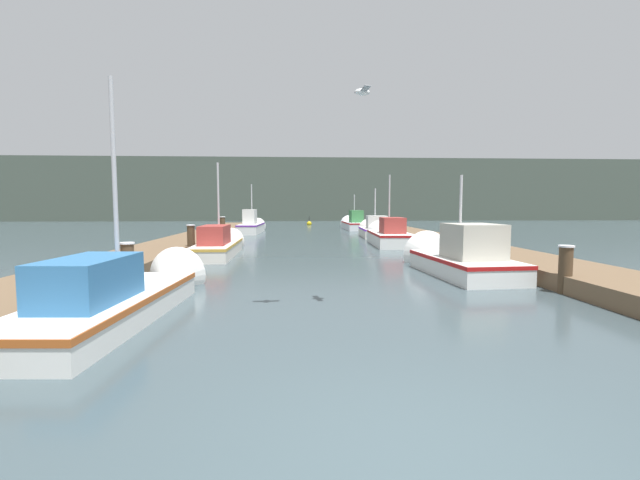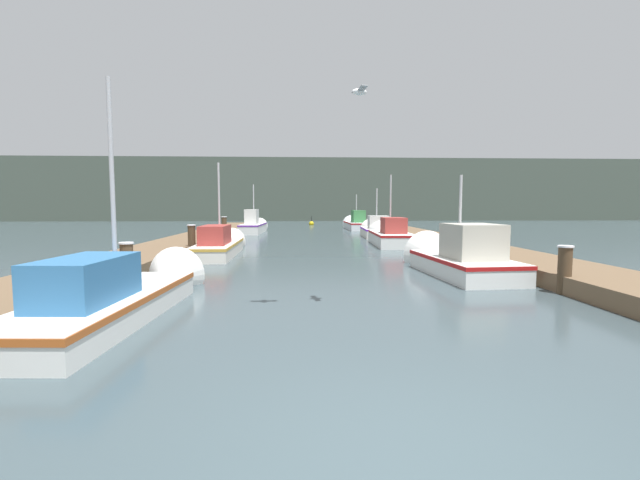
{
  "view_description": "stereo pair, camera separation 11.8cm",
  "coord_description": "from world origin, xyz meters",
  "px_view_note": "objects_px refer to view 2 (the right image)",
  "views": [
    {
      "loc": [
        -0.96,
        -3.11,
        2.01
      ],
      "look_at": [
        -0.1,
        11.61,
        0.8
      ],
      "focal_mm": 24.0,
      "sensor_mm": 36.0,
      "label": 1
    },
    {
      "loc": [
        -0.84,
        -3.12,
        2.01
      ],
      "look_at": [
        -0.1,
        11.61,
        0.8
      ],
      "focal_mm": 24.0,
      "sensor_mm": 36.0,
      "label": 2
    }
  ],
  "objects_px": {
    "fishing_boat_1": "(455,258)",
    "fishing_boat_6": "(356,224)",
    "fishing_boat_5": "(254,226)",
    "mooring_piling_3": "(565,270)",
    "seagull_1": "(359,92)",
    "fishing_boat_4": "(376,230)",
    "fishing_boat_2": "(221,244)",
    "mooring_piling_0": "(192,240)",
    "mooring_piling_1": "(127,265)",
    "fishing_boat_3": "(389,236)",
    "mooring_piling_2": "(224,227)",
    "channel_buoy": "(311,224)",
    "fishing_boat_0": "(127,292)"
  },
  "relations": [
    {
      "from": "fishing_boat_1",
      "to": "fishing_boat_6",
      "type": "height_order",
      "value": "same"
    },
    {
      "from": "fishing_boat_3",
      "to": "mooring_piling_2",
      "type": "relative_size",
      "value": 4.11
    },
    {
      "from": "fishing_boat_2",
      "to": "seagull_1",
      "type": "relative_size",
      "value": 11.16
    },
    {
      "from": "mooring_piling_0",
      "to": "seagull_1",
      "type": "xyz_separation_m",
      "value": [
        5.26,
        -8.89,
        3.42
      ]
    },
    {
      "from": "fishing_boat_6",
      "to": "seagull_1",
      "type": "height_order",
      "value": "seagull_1"
    },
    {
      "from": "fishing_boat_2",
      "to": "mooring_piling_3",
      "type": "distance_m",
      "value": 12.51
    },
    {
      "from": "fishing_boat_4",
      "to": "mooring_piling_2",
      "type": "bearing_deg",
      "value": -169.68
    },
    {
      "from": "fishing_boat_5",
      "to": "mooring_piling_3",
      "type": "xyz_separation_m",
      "value": [
        9.22,
        -22.05,
        0.06
      ]
    },
    {
      "from": "channel_buoy",
      "to": "fishing_boat_3",
      "type": "bearing_deg",
      "value": -80.99
    },
    {
      "from": "seagull_1",
      "to": "mooring_piling_2",
      "type": "bearing_deg",
      "value": 5.36
    },
    {
      "from": "fishing_boat_2",
      "to": "fishing_boat_5",
      "type": "distance_m",
      "value": 13.55
    },
    {
      "from": "channel_buoy",
      "to": "mooring_piling_1",
      "type": "bearing_deg",
      "value": -99.55
    },
    {
      "from": "fishing_boat_4",
      "to": "fishing_boat_6",
      "type": "height_order",
      "value": "fishing_boat_4"
    },
    {
      "from": "fishing_boat_5",
      "to": "mooring_piling_3",
      "type": "relative_size",
      "value": 5.63
    },
    {
      "from": "fishing_boat_1",
      "to": "fishing_boat_3",
      "type": "height_order",
      "value": "fishing_boat_3"
    },
    {
      "from": "fishing_boat_0",
      "to": "fishing_boat_3",
      "type": "bearing_deg",
      "value": 62.8
    },
    {
      "from": "fishing_boat_6",
      "to": "mooring_piling_3",
      "type": "relative_size",
      "value": 5.61
    },
    {
      "from": "fishing_boat_3",
      "to": "mooring_piling_3",
      "type": "relative_size",
      "value": 4.93
    },
    {
      "from": "fishing_boat_5",
      "to": "mooring_piling_1",
      "type": "distance_m",
      "value": 20.9
    },
    {
      "from": "mooring_piling_0",
      "to": "fishing_boat_1",
      "type": "bearing_deg",
      "value": -26.67
    },
    {
      "from": "fishing_boat_3",
      "to": "fishing_boat_5",
      "type": "xyz_separation_m",
      "value": [
        -7.87,
        9.71,
        0.05
      ]
    },
    {
      "from": "fishing_boat_4",
      "to": "seagull_1",
      "type": "relative_size",
      "value": 7.9
    },
    {
      "from": "fishing_boat_4",
      "to": "mooring_piling_0",
      "type": "bearing_deg",
      "value": -129.32
    },
    {
      "from": "mooring_piling_0",
      "to": "mooring_piling_1",
      "type": "distance_m",
      "value": 6.34
    },
    {
      "from": "fishing_boat_5",
      "to": "fishing_boat_3",
      "type": "bearing_deg",
      "value": -48.76
    },
    {
      "from": "fishing_boat_1",
      "to": "mooring_piling_0",
      "type": "distance_m",
      "value": 9.83
    },
    {
      "from": "fishing_boat_5",
      "to": "fishing_boat_2",
      "type": "bearing_deg",
      "value": -87.59
    },
    {
      "from": "fishing_boat_3",
      "to": "fishing_boat_5",
      "type": "relative_size",
      "value": 0.88
    },
    {
      "from": "mooring_piling_3",
      "to": "mooring_piling_1",
      "type": "bearing_deg",
      "value": 173.39
    },
    {
      "from": "fishing_boat_4",
      "to": "fishing_boat_5",
      "type": "relative_size",
      "value": 0.71
    },
    {
      "from": "fishing_boat_4",
      "to": "channel_buoy",
      "type": "bearing_deg",
      "value": 105.43
    },
    {
      "from": "fishing_boat_1",
      "to": "fishing_boat_6",
      "type": "relative_size",
      "value": 0.8
    },
    {
      "from": "fishing_boat_0",
      "to": "fishing_boat_4",
      "type": "distance_m",
      "value": 20.46
    },
    {
      "from": "fishing_boat_2",
      "to": "seagull_1",
      "type": "distance_m",
      "value": 11.37
    },
    {
      "from": "fishing_boat_6",
      "to": "mooring_piling_2",
      "type": "height_order",
      "value": "fishing_boat_6"
    },
    {
      "from": "fishing_boat_6",
      "to": "channel_buoy",
      "type": "bearing_deg",
      "value": 114.95
    },
    {
      "from": "fishing_boat_6",
      "to": "mooring_piling_1",
      "type": "distance_m",
      "value": 26.57
    },
    {
      "from": "mooring_piling_1",
      "to": "channel_buoy",
      "type": "height_order",
      "value": "mooring_piling_1"
    },
    {
      "from": "fishing_boat_3",
      "to": "seagull_1",
      "type": "bearing_deg",
      "value": -102.05
    },
    {
      "from": "fishing_boat_4",
      "to": "seagull_1",
      "type": "distance_m",
      "value": 19.77
    },
    {
      "from": "fishing_boat_2",
      "to": "fishing_boat_4",
      "type": "xyz_separation_m",
      "value": [
        8.11,
        9.18,
        0.02
      ]
    },
    {
      "from": "fishing_boat_0",
      "to": "mooring_piling_3",
      "type": "height_order",
      "value": "fishing_boat_0"
    },
    {
      "from": "fishing_boat_3",
      "to": "fishing_boat_4",
      "type": "relative_size",
      "value": 1.23
    },
    {
      "from": "fishing_boat_3",
      "to": "fishing_boat_4",
      "type": "bearing_deg",
      "value": 89.3
    },
    {
      "from": "fishing_boat_3",
      "to": "mooring_piling_3",
      "type": "bearing_deg",
      "value": -81.37
    },
    {
      "from": "fishing_boat_5",
      "to": "seagull_1",
      "type": "height_order",
      "value": "seagull_1"
    },
    {
      "from": "channel_buoy",
      "to": "fishing_boat_5",
      "type": "bearing_deg",
      "value": -111.69
    },
    {
      "from": "fishing_boat_4",
      "to": "mooring_piling_2",
      "type": "relative_size",
      "value": 3.35
    },
    {
      "from": "mooring_piling_0",
      "to": "mooring_piling_1",
      "type": "relative_size",
      "value": 1.12
    },
    {
      "from": "fishing_boat_1",
      "to": "seagull_1",
      "type": "bearing_deg",
      "value": -132.25
    }
  ]
}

